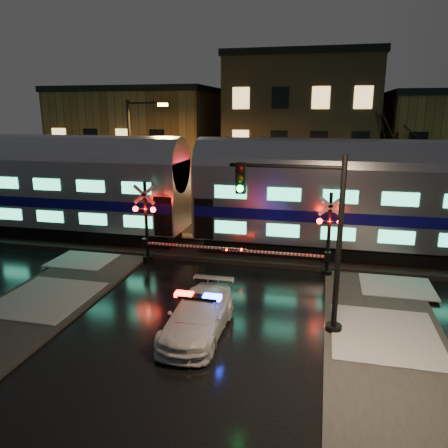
{
  "coord_description": "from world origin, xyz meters",
  "views": [
    {
      "loc": [
        4.21,
        -17.23,
        7.48
      ],
      "look_at": [
        -0.38,
        2.5,
        2.2
      ],
      "focal_mm": 35.0,
      "sensor_mm": 36.0,
      "label": 1
    }
  ],
  "objects_px": {
    "police_car": "(198,316)",
    "crossing_signal_left": "(153,230)",
    "traffic_light": "(309,241)",
    "streetlight": "(134,155)",
    "crossing_signal_right": "(320,243)"
  },
  "relations": [
    {
      "from": "crossing_signal_left",
      "to": "streetlight",
      "type": "height_order",
      "value": "streetlight"
    },
    {
      "from": "crossing_signal_right",
      "to": "crossing_signal_left",
      "type": "xyz_separation_m",
      "value": [
        -8.16,
        0.0,
        0.07
      ]
    },
    {
      "from": "police_car",
      "to": "crossing_signal_left",
      "type": "bearing_deg",
      "value": 123.37
    },
    {
      "from": "police_car",
      "to": "traffic_light",
      "type": "height_order",
      "value": "traffic_light"
    },
    {
      "from": "police_car",
      "to": "crossing_signal_right",
      "type": "relative_size",
      "value": 0.82
    },
    {
      "from": "crossing_signal_right",
      "to": "traffic_light",
      "type": "distance_m",
      "value": 5.63
    },
    {
      "from": "police_car",
      "to": "crossing_signal_left",
      "type": "relative_size",
      "value": 0.78
    },
    {
      "from": "crossing_signal_right",
      "to": "crossing_signal_left",
      "type": "bearing_deg",
      "value": 179.97
    },
    {
      "from": "traffic_light",
      "to": "streetlight",
      "type": "distance_m",
      "value": 16.85
    },
    {
      "from": "crossing_signal_right",
      "to": "streetlight",
      "type": "height_order",
      "value": "streetlight"
    },
    {
      "from": "police_car",
      "to": "streetlight",
      "type": "height_order",
      "value": "streetlight"
    },
    {
      "from": "crossing_signal_left",
      "to": "traffic_light",
      "type": "xyz_separation_m",
      "value": [
        7.81,
        -5.38,
        1.56
      ]
    },
    {
      "from": "traffic_light",
      "to": "streetlight",
      "type": "relative_size",
      "value": 0.76
    },
    {
      "from": "traffic_light",
      "to": "streetlight",
      "type": "bearing_deg",
      "value": 135.02
    },
    {
      "from": "police_car",
      "to": "crossing_signal_right",
      "type": "xyz_separation_m",
      "value": [
        3.92,
        6.43,
        0.96
      ]
    }
  ]
}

